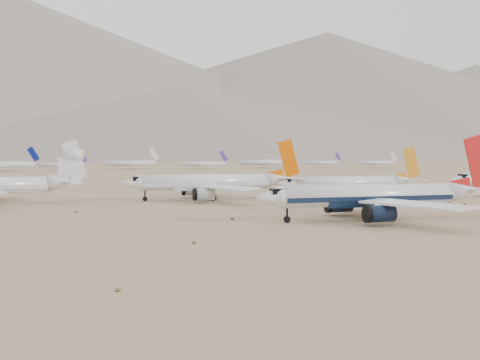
% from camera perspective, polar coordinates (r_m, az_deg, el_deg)
% --- Properties ---
extents(ground, '(7000.00, 7000.00, 0.00)m').
position_cam_1_polar(ground, '(125.24, 14.58, -3.99)').
color(ground, '#83674C').
rests_on(ground, ground).
extents(main_airliner, '(51.59, 50.39, 18.21)m').
position_cam_1_polar(main_airliner, '(130.22, 12.99, -1.50)').
color(main_airliner, silver).
rests_on(main_airliner, ground).
extents(row2_gold_tail, '(44.38, 43.40, 15.80)m').
position_cam_1_polar(row2_gold_tail, '(186.02, 10.43, -0.32)').
color(row2_gold_tail, silver).
rests_on(row2_gold_tail, ground).
extents(row2_orange_tail, '(50.33, 49.24, 17.95)m').
position_cam_1_polar(row2_orange_tail, '(176.42, -2.60, -0.25)').
color(row2_orange_tail, silver).
rests_on(row2_orange_tail, ground).
extents(distant_storage_row, '(454.11, 65.30, 14.13)m').
position_cam_1_polar(distant_storage_row, '(436.06, -14.85, 1.49)').
color(distant_storage_row, silver).
rests_on(distant_storage_row, ground).
extents(mountain_range, '(7354.00, 3024.00, 470.00)m').
position_cam_1_polar(mountain_range, '(1769.64, -10.85, 8.63)').
color(mountain_range, slate).
rests_on(mountain_range, ground).
extents(foothills, '(4637.50, 1395.00, 155.00)m').
position_cam_1_polar(foothills, '(1344.64, 10.93, 5.17)').
color(foothills, slate).
rests_on(foothills, ground).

